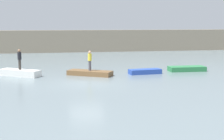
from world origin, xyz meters
TOP-DOWN VIEW (x-y plane):
  - ground_plane at (0.00, 0.00)m, footprint 120.00×120.00m
  - embankment_wall at (0.00, 25.14)m, footprint 80.00×1.20m
  - rowboat_white at (-5.09, 4.19)m, footprint 3.55×2.86m
  - rowboat_brown at (0.65, 3.46)m, footprint 3.87×2.95m
  - rowboat_blue at (5.43, 3.44)m, footprint 2.88×1.27m
  - rowboat_green at (9.64, 4.37)m, footprint 3.33×1.31m
  - person_dark_shirt at (-5.09, 4.19)m, footprint 0.32×0.32m
  - person_yellow_shirt at (0.65, 3.46)m, footprint 0.32×0.32m

SIDE VIEW (x-z plane):
  - ground_plane at x=0.00m, z-range 0.00..0.00m
  - rowboat_blue at x=5.43m, z-range 0.00..0.41m
  - rowboat_brown at x=0.65m, z-range 0.00..0.41m
  - rowboat_green at x=9.64m, z-range 0.00..0.43m
  - rowboat_white at x=-5.09m, z-range 0.00..0.54m
  - person_yellow_shirt at x=0.65m, z-range 0.51..2.18m
  - person_dark_shirt at x=-5.09m, z-range 0.64..2.32m
  - embankment_wall at x=0.00m, z-range 0.00..3.19m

